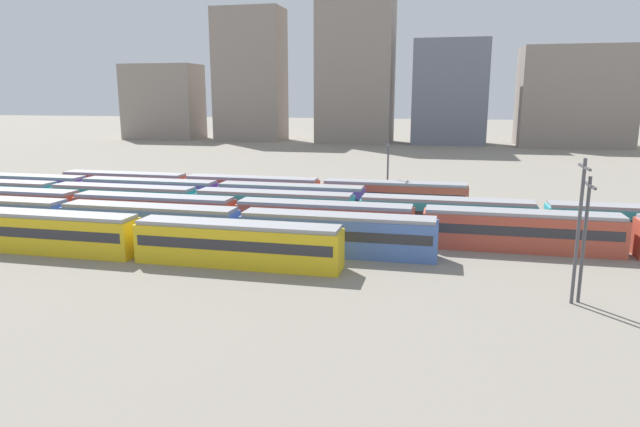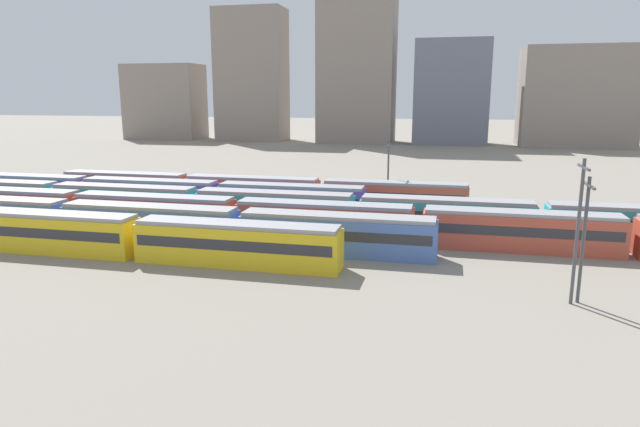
{
  "view_description": "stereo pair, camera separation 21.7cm",
  "coord_description": "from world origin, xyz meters",
  "px_view_note": "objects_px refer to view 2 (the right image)",
  "views": [
    {
      "loc": [
        45.59,
        -43.14,
        14.29
      ],
      "look_at": [
        32.76,
        13.0,
        2.04
      ],
      "focal_mm": 31.21,
      "sensor_mm": 36.0,
      "label": 1
    },
    {
      "loc": [
        45.8,
        -43.09,
        14.29
      ],
      "look_at": [
        32.76,
        13.0,
        2.04
      ],
      "focal_mm": 31.21,
      "sensor_mm": 36.0,
      "label": 2
    }
  ],
  "objects_px": {
    "train_track_4": "(150,193)",
    "catenary_pole_0": "(578,225)",
    "train_track_5": "(252,190)",
    "catenary_pole_1": "(388,170)",
    "train_track_1": "(150,223)",
    "train_track_3": "(274,208)",
    "train_track_0": "(46,232)",
    "catenary_pole_2": "(584,233)",
    "train_track_2": "(324,220)"
  },
  "relations": [
    {
      "from": "catenary_pole_1",
      "to": "train_track_1",
      "type": "bearing_deg",
      "value": -131.47
    },
    {
      "from": "catenary_pole_1",
      "to": "train_track_0",
      "type": "bearing_deg",
      "value": -134.71
    },
    {
      "from": "train_track_4",
      "to": "catenary_pole_1",
      "type": "height_order",
      "value": "catenary_pole_1"
    },
    {
      "from": "train_track_1",
      "to": "train_track_2",
      "type": "relative_size",
      "value": 0.6
    },
    {
      "from": "train_track_0",
      "to": "catenary_pole_1",
      "type": "relative_size",
      "value": 6.48
    },
    {
      "from": "train_track_3",
      "to": "train_track_5",
      "type": "distance_m",
      "value": 12.2
    },
    {
      "from": "train_track_2",
      "to": "train_track_5",
      "type": "distance_m",
      "value": 20.49
    },
    {
      "from": "train_track_3",
      "to": "train_track_0",
      "type": "bearing_deg",
      "value": -137.84
    },
    {
      "from": "train_track_5",
      "to": "catenary_pole_1",
      "type": "xyz_separation_m",
      "value": [
        17.71,
        2.85,
        2.93
      ]
    },
    {
      "from": "train_track_2",
      "to": "train_track_5",
      "type": "xyz_separation_m",
      "value": [
        -13.28,
        15.6,
        -0.0
      ]
    },
    {
      "from": "train_track_1",
      "to": "catenary_pole_1",
      "type": "bearing_deg",
      "value": 48.53
    },
    {
      "from": "train_track_2",
      "to": "train_track_3",
      "type": "distance_m",
      "value": 8.64
    },
    {
      "from": "train_track_1",
      "to": "train_track_2",
      "type": "bearing_deg",
      "value": 17.52
    },
    {
      "from": "train_track_4",
      "to": "catenary_pole_0",
      "type": "relative_size",
      "value": 5.46
    },
    {
      "from": "train_track_1",
      "to": "catenary_pole_2",
      "type": "distance_m",
      "value": 38.8
    },
    {
      "from": "train_track_0",
      "to": "train_track_5",
      "type": "height_order",
      "value": "same"
    },
    {
      "from": "train_track_0",
      "to": "catenary_pole_1",
      "type": "height_order",
      "value": "catenary_pole_1"
    },
    {
      "from": "train_track_2",
      "to": "catenary_pole_0",
      "type": "relative_size",
      "value": 9.16
    },
    {
      "from": "train_track_3",
      "to": "catenary_pole_0",
      "type": "distance_m",
      "value": 33.76
    },
    {
      "from": "train_track_4",
      "to": "catenary_pole_1",
      "type": "relative_size",
      "value": 6.48
    },
    {
      "from": "train_track_3",
      "to": "train_track_5",
      "type": "bearing_deg",
      "value": 121.53
    },
    {
      "from": "train_track_2",
      "to": "train_track_1",
      "type": "bearing_deg",
      "value": -162.48
    },
    {
      "from": "train_track_1",
      "to": "train_track_3",
      "type": "distance_m",
      "value": 14.14
    },
    {
      "from": "train_track_0",
      "to": "train_track_1",
      "type": "relative_size",
      "value": 1.0
    },
    {
      "from": "catenary_pole_0",
      "to": "train_track_2",
      "type": "bearing_deg",
      "value": 146.69
    },
    {
      "from": "train_track_2",
      "to": "train_track_4",
      "type": "xyz_separation_m",
      "value": [
        -25.32,
        10.4,
        -0.0
      ]
    },
    {
      "from": "train_track_1",
      "to": "catenary_pole_0",
      "type": "xyz_separation_m",
      "value": [
        37.31,
        -8.49,
        3.75
      ]
    },
    {
      "from": "train_track_1",
      "to": "train_track_5",
      "type": "distance_m",
      "value": 21.04
    },
    {
      "from": "train_track_3",
      "to": "catenary_pole_0",
      "type": "height_order",
      "value": "catenary_pole_0"
    },
    {
      "from": "train_track_5",
      "to": "catenary_pole_0",
      "type": "distance_m",
      "value": 45.12
    },
    {
      "from": "train_track_0",
      "to": "train_track_1",
      "type": "bearing_deg",
      "value": 34.18
    },
    {
      "from": "train_track_3",
      "to": "catenary_pole_1",
      "type": "relative_size",
      "value": 10.87
    },
    {
      "from": "train_track_2",
      "to": "catenary_pole_2",
      "type": "bearing_deg",
      "value": -31.97
    },
    {
      "from": "train_track_2",
      "to": "train_track_5",
      "type": "height_order",
      "value": "same"
    },
    {
      "from": "train_track_1",
      "to": "train_track_4",
      "type": "xyz_separation_m",
      "value": [
        -8.84,
        15.6,
        0.0
      ]
    },
    {
      "from": "train_track_3",
      "to": "catenary_pole_2",
      "type": "relative_size",
      "value": 10.45
    },
    {
      "from": "train_track_0",
      "to": "train_track_4",
      "type": "height_order",
      "value": "same"
    },
    {
      "from": "train_track_0",
      "to": "train_track_4",
      "type": "relative_size",
      "value": 1.0
    },
    {
      "from": "train_track_0",
      "to": "train_track_2",
      "type": "relative_size",
      "value": 0.6
    },
    {
      "from": "catenary_pole_1",
      "to": "train_track_2",
      "type": "bearing_deg",
      "value": -103.48
    },
    {
      "from": "catenary_pole_1",
      "to": "train_track_5",
      "type": "bearing_deg",
      "value": -170.86
    },
    {
      "from": "train_track_4",
      "to": "catenary_pole_0",
      "type": "bearing_deg",
      "value": -27.56
    },
    {
      "from": "train_track_3",
      "to": "catenary_pole_1",
      "type": "height_order",
      "value": "catenary_pole_1"
    },
    {
      "from": "catenary_pole_0",
      "to": "catenary_pole_1",
      "type": "height_order",
      "value": "catenary_pole_0"
    },
    {
      "from": "train_track_1",
      "to": "train_track_5",
      "type": "bearing_deg",
      "value": 81.27
    },
    {
      "from": "train_track_3",
      "to": "catenary_pole_0",
      "type": "bearing_deg",
      "value": -34.26
    },
    {
      "from": "train_track_0",
      "to": "catenary_pole_2",
      "type": "relative_size",
      "value": 6.23
    },
    {
      "from": "catenary_pole_1",
      "to": "catenary_pole_2",
      "type": "bearing_deg",
      "value": -61.96
    },
    {
      "from": "train_track_3",
      "to": "catenary_pole_2",
      "type": "distance_m",
      "value": 33.91
    },
    {
      "from": "train_track_5",
      "to": "catenary_pole_1",
      "type": "bearing_deg",
      "value": 9.14
    }
  ]
}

